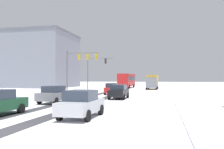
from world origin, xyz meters
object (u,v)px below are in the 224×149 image
car_grey_third (54,94)px  office_building_far_left_block (37,60)px  car_red_lead (112,89)px  car_black_second (119,92)px  traffic_signal_near_left (79,62)px  bus_oncoming (127,80)px  traffic_signal_far_left (95,68)px  box_truck_delivery (152,82)px  car_silver_fifth (82,104)px

car_grey_third → office_building_far_left_block: 43.53m
car_red_lead → car_black_second: bearing=-72.0°
car_grey_third → car_red_lead: bearing=78.0°
car_black_second → traffic_signal_near_left: bearing=135.7°
bus_oncoming → car_red_lead: bearing=-86.5°
traffic_signal_far_left → traffic_signal_near_left: (0.53, -9.87, 0.38)m
car_black_second → box_truck_delivery: bearing=84.1°
car_black_second → traffic_signal_far_left: bearing=114.8°
traffic_signal_near_left → office_building_far_left_block: 31.31m
traffic_signal_near_left → car_grey_third: size_ratio=1.57×
traffic_signal_near_left → car_grey_third: traffic_signal_near_left is taller
car_red_lead → car_black_second: 7.55m
box_truck_delivery → office_building_far_left_block: office_building_far_left_block is taller
traffic_signal_far_left → car_red_lead: bearing=-60.7°
traffic_signal_near_left → office_building_far_left_block: (-20.41, 23.62, 2.36)m
car_silver_fifth → bus_oncoming: (-3.99, 43.73, 1.18)m
car_red_lead → car_black_second: size_ratio=1.02×
traffic_signal_far_left → office_building_far_left_block: 24.33m
car_silver_fifth → box_truck_delivery: (2.35, 38.19, 0.82)m
traffic_signal_far_left → car_grey_third: bearing=-83.0°
bus_oncoming → box_truck_delivery: (6.34, -5.54, -0.36)m
traffic_signal_far_left → car_black_second: 19.12m
car_red_lead → bus_oncoming: bus_oncoming is taller
traffic_signal_near_left → car_black_second: size_ratio=1.58×
car_red_lead → car_black_second: (2.33, -7.18, 0.00)m
car_red_lead → car_grey_third: 13.29m
car_silver_fifth → box_truck_delivery: size_ratio=0.56×
car_red_lead → box_truck_delivery: bearing=74.5°
car_red_lead → office_building_far_left_block: (-25.44, 23.62, 6.29)m
car_grey_third → traffic_signal_far_left: bearing=97.0°
bus_oncoming → office_building_far_left_block: 24.56m
traffic_signal_near_left → bus_oncoming: bearing=81.2°
car_black_second → office_building_far_left_block: (-27.77, 30.80, 6.29)m
traffic_signal_far_left → car_silver_fifth: bearing=-75.0°
car_grey_third → office_building_far_left_block: bearing=121.8°
bus_oncoming → car_grey_third: bearing=-92.1°
traffic_signal_near_left → bus_oncoming: size_ratio=0.59×
car_silver_fifth → car_grey_third: bearing=125.8°
traffic_signal_near_left → car_black_second: (7.36, -7.18, -3.93)m
car_black_second → car_silver_fifth: bearing=-89.0°
box_truck_delivery → car_black_second: bearing=-95.9°
traffic_signal_near_left → car_grey_third: 13.77m
traffic_signal_far_left → car_black_second: (7.88, -17.05, -3.55)m
car_silver_fifth → office_building_far_left_block: bearing=122.5°
traffic_signal_near_left → car_grey_third: (2.27, -13.00, -3.93)m
car_grey_third → bus_oncoming: size_ratio=0.38×
car_grey_third → car_silver_fifth: 9.11m
car_black_second → box_truck_delivery: size_ratio=0.55×
car_red_lead → office_building_far_left_block: bearing=137.1°
car_silver_fifth → bus_oncoming: size_ratio=0.37×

